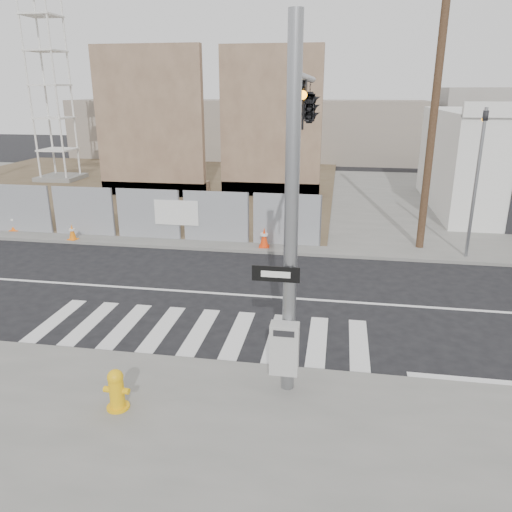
% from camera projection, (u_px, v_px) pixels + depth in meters
% --- Properties ---
extents(ground, '(100.00, 100.00, 0.00)m').
position_uv_depth(ground, '(222.00, 294.00, 15.09)').
color(ground, black).
rests_on(ground, ground).
extents(sidewalk_far, '(50.00, 20.00, 0.12)m').
position_uv_depth(sidewalk_far, '(279.00, 198.00, 28.16)').
color(sidewalk_far, slate).
rests_on(sidewalk_far, ground).
extents(signal_pole, '(0.96, 5.87, 7.00)m').
position_uv_depth(signal_pole, '(304.00, 141.00, 11.26)').
color(signal_pole, gray).
rests_on(signal_pole, sidewalk_near).
extents(far_signal_pole, '(0.16, 0.20, 5.60)m').
position_uv_depth(far_signal_pole, '(479.00, 163.00, 17.03)').
color(far_signal_pole, gray).
rests_on(far_signal_pole, sidewalk_far).
extents(chain_link_fence, '(24.60, 0.04, 2.00)m').
position_uv_depth(chain_link_fence, '(17.00, 208.00, 20.98)').
color(chain_link_fence, gray).
rests_on(chain_link_fence, sidewalk_far).
extents(concrete_wall_left, '(6.00, 1.30, 8.00)m').
position_uv_depth(concrete_wall_left, '(151.00, 137.00, 27.34)').
color(concrete_wall_left, brown).
rests_on(concrete_wall_left, sidewalk_far).
extents(concrete_wall_right, '(5.50, 1.30, 8.00)m').
position_uv_depth(concrete_wall_right, '(271.00, 137.00, 27.26)').
color(concrete_wall_right, brown).
rests_on(concrete_wall_right, sidewalk_far).
extents(crane_tower, '(2.60, 2.60, 18.15)m').
position_uv_depth(crane_tower, '(43.00, 35.00, 30.47)').
color(crane_tower, slate).
rests_on(crane_tower, sidewalk_far).
extents(utility_pole_right, '(1.60, 0.28, 10.00)m').
position_uv_depth(utility_pole_right, '(434.00, 109.00, 17.56)').
color(utility_pole_right, '#4E3524').
rests_on(utility_pole_right, sidewalk_far).
extents(fire_hydrant, '(0.50, 0.46, 0.82)m').
position_uv_depth(fire_hydrant, '(116.00, 389.00, 9.37)').
color(fire_hydrant, '#EFB10D').
rests_on(fire_hydrant, sidewalk_near).
extents(traffic_cone_b, '(0.45, 0.45, 0.76)m').
position_uv_depth(traffic_cone_b, '(14.00, 222.00, 21.34)').
color(traffic_cone_b, '#FC630D').
rests_on(traffic_cone_b, sidewalk_far).
extents(traffic_cone_c, '(0.40, 0.40, 0.64)m').
position_uv_depth(traffic_cone_c, '(72.00, 232.00, 20.02)').
color(traffic_cone_c, orange).
rests_on(traffic_cone_c, sidewalk_far).
extents(traffic_cone_d, '(0.44, 0.44, 0.77)m').
position_uv_depth(traffic_cone_d, '(264.00, 237.00, 19.07)').
color(traffic_cone_d, '#EF3A0C').
rests_on(traffic_cone_d, sidewalk_far).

